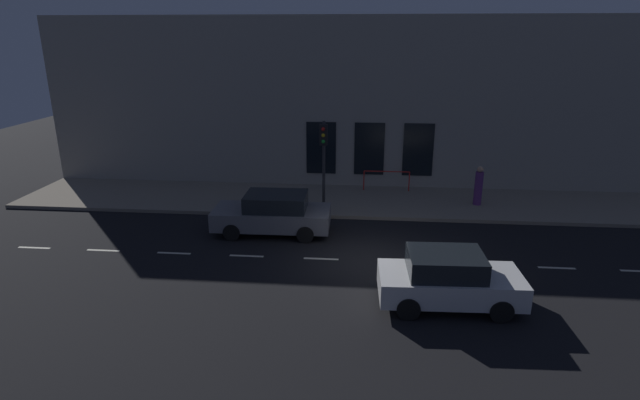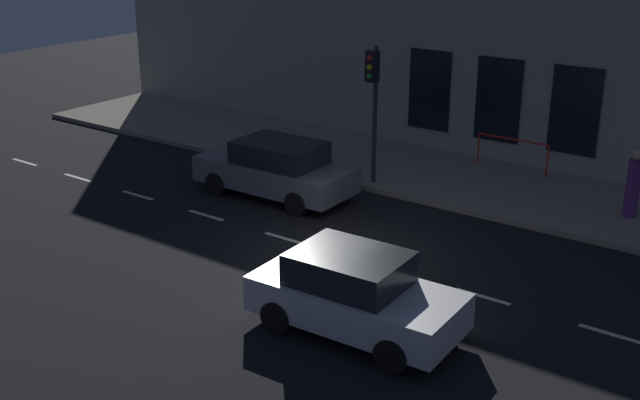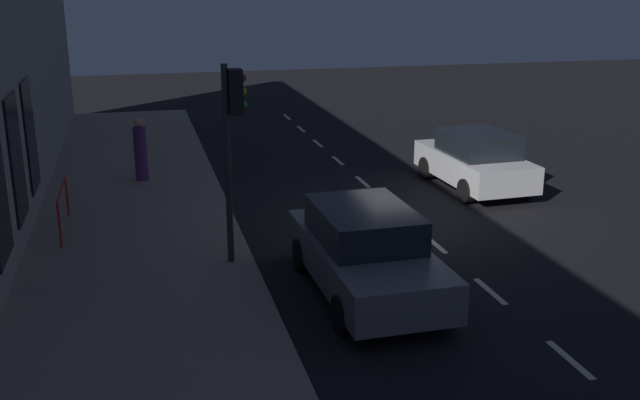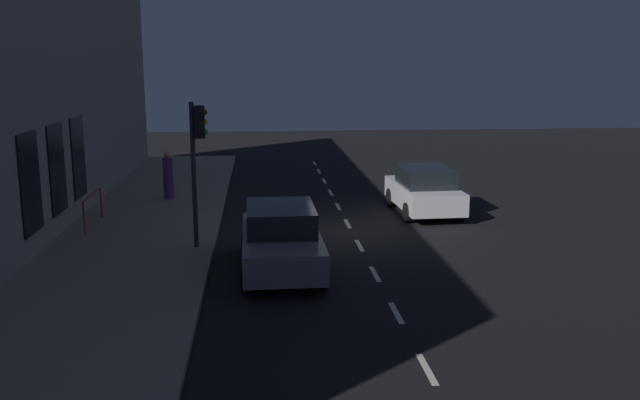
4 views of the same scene
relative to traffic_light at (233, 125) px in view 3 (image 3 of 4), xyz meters
The scene contains 8 objects.
ground_plane 5.53m from the traffic_light, 156.48° to the right, with size 60.00×60.00×0.00m, color black.
sidewalk 3.88m from the traffic_light, 44.56° to the right, with size 4.50×32.00×0.15m.
lane_centre_line 5.95m from the traffic_light, 146.34° to the right, with size 0.12×27.20×0.01m.
traffic_light is the anchor object (origin of this frame).
parked_car_0 8.44m from the traffic_light, 149.82° to the right, with size 2.01×4.02×1.58m.
parked_car_1 3.44m from the traffic_light, 139.86° to the left, with size 2.01×4.47×1.58m.
pedestrian_0 7.16m from the traffic_light, 75.89° to the right, with size 0.43×0.43×1.74m.
red_railing 4.83m from the traffic_light, 38.66° to the right, with size 0.05×2.21×0.97m.
Camera 3 is at (6.10, 15.48, 5.52)m, focal length 41.32 mm.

